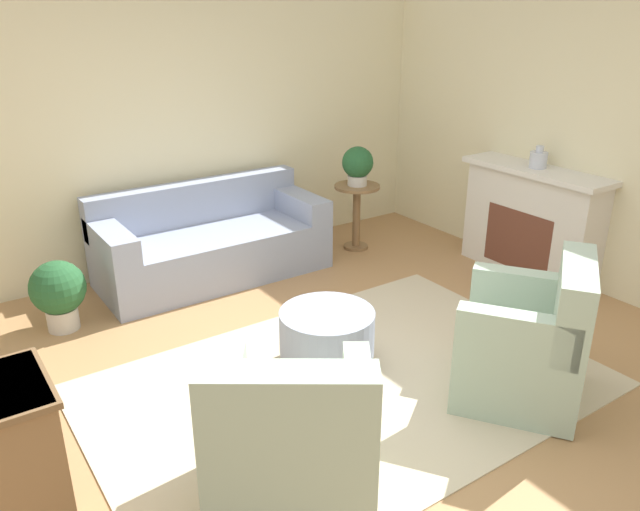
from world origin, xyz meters
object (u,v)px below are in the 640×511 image
side_table (357,207)px  potted_plant_floor (58,291)px  ottoman_table (327,332)px  armchair_right (528,345)px  couch (211,244)px  potted_plant_on_side_table (358,164)px  armchair_left (292,449)px  vase_mantel_near (538,159)px

side_table → potted_plant_floor: side_table is taller
ottoman_table → armchair_right: bearing=-49.1°
couch → potted_plant_on_side_table: size_ratio=5.30×
couch → armchair_left: size_ratio=1.95×
side_table → potted_plant_floor: (-3.03, -0.10, -0.13)m
ottoman_table → potted_plant_on_side_table: potted_plant_on_side_table is taller
side_table → potted_plant_on_side_table: potted_plant_on_side_table is taller
couch → potted_plant_floor: size_ratio=3.67×
couch → potted_plant_on_side_table: potted_plant_on_side_table is taller
vase_mantel_near → potted_plant_floor: vase_mantel_near is taller
side_table → potted_plant_on_side_table: (0.00, 0.00, 0.45)m
ottoman_table → potted_plant_on_side_table: bearing=47.6°
potted_plant_floor → armchair_right: bearing=-49.5°
couch → armchair_right: (0.83, -3.00, 0.07)m
armchair_right → potted_plant_on_side_table: size_ratio=2.71×
armchair_right → potted_plant_floor: bearing=130.5°
potted_plant_on_side_table → armchair_right: bearing=-104.8°
armchair_right → ottoman_table: size_ratio=1.62×
armchair_left → couch: bearing=72.0°
ottoman_table → vase_mantel_near: size_ratio=3.30×
couch → armchair_right: size_ratio=1.95×
couch → potted_plant_on_side_table: bearing=-7.8°
armchair_left → potted_plant_on_side_table: 3.81m
armchair_right → vase_mantel_near: size_ratio=5.33×
armchair_right → side_table: armchair_right is taller
armchair_right → ottoman_table: (-0.88, 1.02, -0.10)m
potted_plant_on_side_table → potted_plant_floor: size_ratio=0.69×
armchair_left → side_table: (2.54, 2.79, 0.08)m
ottoman_table → potted_plant_on_side_table: size_ratio=1.68×
couch → armchair_right: bearing=-74.5°
armchair_right → side_table: bearing=75.2°
potted_plant_on_side_table → ottoman_table: bearing=-132.4°
vase_mantel_near → potted_plant_on_side_table: vase_mantel_near is taller
armchair_right → potted_plant_on_side_table: potted_plant_on_side_table is taller
armchair_right → vase_mantel_near: bearing=38.4°
side_table → potted_plant_on_side_table: bearing=0.0°
vase_mantel_near → potted_plant_floor: size_ratio=0.35×
armchair_right → potted_plant_on_side_table: (0.74, 2.79, 0.53)m
side_table → vase_mantel_near: vase_mantel_near is taller
armchair_left → armchair_right: bearing=0.0°
armchair_left → side_table: bearing=47.6°
potted_plant_on_side_table → potted_plant_floor: (-3.03, -0.10, -0.58)m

